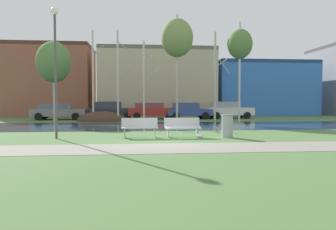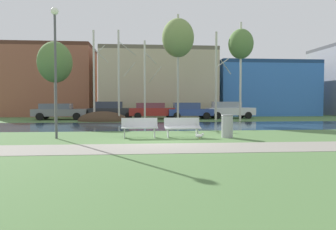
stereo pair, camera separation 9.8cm
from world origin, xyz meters
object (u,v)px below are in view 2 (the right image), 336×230
parked_suv_fifth_white (229,110)px  parked_sedan_second_dark (112,110)px  bench_right (182,127)px  streetlamp (55,52)px  parked_wagon_fourth_blue (189,110)px  trash_bin (227,126)px  seagull (200,136)px  parked_van_nearest_grey (60,111)px  bench_left (140,127)px  parked_hatch_third_red (153,110)px

parked_suv_fifth_white → parked_sedan_second_dark: bearing=-179.1°
parked_suv_fifth_white → bench_right: bearing=-113.0°
streetlamp → parked_wagon_fourth_blue: bearing=61.3°
trash_bin → parked_sedan_second_dark: bearing=112.5°
bench_right → parked_sedan_second_dark: 15.86m
seagull → streetlamp: size_ratio=0.07×
parked_sedan_second_dark → parked_wagon_fourth_blue: size_ratio=1.05×
parked_sedan_second_dark → parked_suv_fifth_white: size_ratio=0.97×
parked_van_nearest_grey → parked_wagon_fourth_blue: parked_wagon_fourth_blue is taller
parked_sedan_second_dark → trash_bin: bearing=-67.5°
bench_left → parked_wagon_fourth_blue: 15.46m
parked_hatch_third_red → parked_suv_fifth_white: bearing=3.3°
parked_van_nearest_grey → parked_suv_fifth_white: bearing=2.6°
seagull → parked_wagon_fourth_blue: parked_wagon_fourth_blue is taller
bench_right → parked_suv_fifth_white: parked_suv_fifth_white is taller
bench_right → parked_van_nearest_grey: 17.23m
bench_left → parked_van_nearest_grey: parked_van_nearest_grey is taller
bench_left → trash_bin: (3.88, -0.24, 0.05)m
trash_bin → parked_suv_fifth_white: (4.55, 15.64, 0.30)m
trash_bin → parked_van_nearest_grey: bearing=126.2°
seagull → parked_hatch_third_red: size_ratio=0.09×
bench_left → parked_suv_fifth_white: (8.42, 15.40, 0.35)m
bench_right → parked_hatch_third_red: 15.00m
bench_left → parked_hatch_third_red: (1.21, 14.99, 0.32)m
seagull → bench_right: bearing=138.2°
bench_left → parked_van_nearest_grey: bearing=115.7°
seagull → parked_wagon_fourth_blue: bearing=82.9°
trash_bin → seagull: 1.41m
seagull → parked_suv_fifth_white: size_ratio=0.09×
parked_van_nearest_grey → parked_hatch_third_red: (8.29, 0.28, 0.03)m
seagull → parked_suv_fifth_white: 17.06m
parked_van_nearest_grey → parked_suv_fifth_white: parked_suv_fifth_white is taller
parked_hatch_third_red → parked_sedan_second_dark: bearing=176.4°
trash_bin → streetlamp: 8.11m
trash_bin → streetlamp: streetlamp is taller
parked_van_nearest_grey → parked_sedan_second_dark: size_ratio=1.08×
parked_hatch_third_red → parked_suv_fifth_white: parked_suv_fifth_white is taller
parked_sedan_second_dark → parked_hatch_third_red: 3.76m
bench_left → bench_right: 1.90m
bench_left → bench_right: (1.90, 0.00, 0.00)m
bench_left → parked_wagon_fourth_blue: bearing=73.1°
seagull → parked_sedan_second_dark: 16.65m
bench_left → parked_sedan_second_dark: 15.44m
parked_wagon_fourth_blue → streetlamp: bearing=-118.7°
parked_wagon_fourth_blue → parked_van_nearest_grey: bearing=-179.6°
streetlamp → parked_wagon_fourth_blue: size_ratio=1.36×
seagull → parked_suv_fifth_white: bearing=69.9°
parked_wagon_fourth_blue → parked_suv_fifth_white: 3.99m
bench_right → trash_bin: 1.99m
bench_left → trash_bin: size_ratio=1.59×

